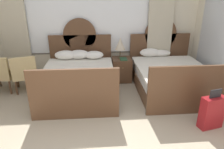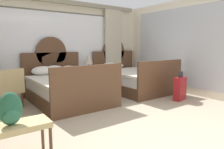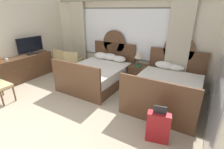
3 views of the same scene
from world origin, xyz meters
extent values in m
plane|color=tan|center=(0.00, 0.00, 0.00)|extent=(24.00, 24.00, 0.00)
cube|color=beige|center=(0.00, 3.93, 1.35)|extent=(5.86, 0.07, 2.70)
cube|color=#646054|center=(0.00, 3.89, 1.51)|extent=(3.49, 0.02, 1.70)
cube|color=white|center=(0.00, 3.88, 1.51)|extent=(3.41, 0.02, 1.62)
cube|color=#C1B79E|center=(-1.90, 3.79, 1.30)|extent=(0.67, 0.08, 2.60)
cube|color=#C1B79E|center=(1.90, 3.79, 1.30)|extent=(0.67, 0.08, 2.60)
cube|color=beige|center=(-2.96, 1.65, 1.35)|extent=(0.07, 4.49, 2.70)
cube|color=beige|center=(2.96, 1.65, 1.35)|extent=(0.07, 4.49, 2.70)
cube|color=#B2B7BC|center=(2.92, 1.95, 1.35)|extent=(0.01, 3.15, 2.27)
cube|color=brown|center=(-0.25, 2.75, 0.15)|extent=(1.57, 2.03, 0.30)
cube|color=white|center=(-0.25, 2.75, 0.43)|extent=(1.51, 1.93, 0.26)
cube|color=silver|center=(-0.25, 2.67, 0.59)|extent=(1.61, 1.83, 0.06)
cube|color=brown|center=(-0.25, 3.79, 0.60)|extent=(1.65, 0.06, 1.20)
cylinder|color=brown|center=(-0.25, 3.79, 1.20)|extent=(0.87, 0.06, 0.87)
cube|color=brown|center=(-0.25, 1.70, 0.50)|extent=(1.65, 0.06, 1.00)
ellipsoid|color=white|center=(-0.62, 3.51, 0.74)|extent=(0.57, 0.32, 0.23)
ellipsoid|color=white|center=(-0.29, 3.54, 0.74)|extent=(0.56, 0.34, 0.23)
ellipsoid|color=white|center=(0.11, 3.50, 0.73)|extent=(0.50, 0.33, 0.20)
cube|color=brown|center=(1.93, 2.75, 0.15)|extent=(1.57, 2.03, 0.30)
cube|color=white|center=(1.93, 2.75, 0.43)|extent=(1.51, 1.93, 0.26)
cube|color=silver|center=(1.93, 2.67, 0.59)|extent=(1.61, 1.83, 0.06)
cube|color=brown|center=(1.93, 3.79, 0.60)|extent=(1.65, 0.06, 1.20)
cylinder|color=brown|center=(1.93, 3.79, 1.20)|extent=(0.87, 0.06, 0.87)
cube|color=brown|center=(1.93, 1.70, 0.50)|extent=(1.65, 0.06, 1.00)
ellipsoid|color=white|center=(1.62, 3.59, 0.73)|extent=(0.55, 0.29, 0.22)
ellipsoid|color=white|center=(1.92, 3.61, 0.71)|extent=(0.55, 0.26, 0.17)
cube|color=brown|center=(0.84, 3.48, 0.31)|extent=(0.50, 0.50, 0.62)
sphere|color=tan|center=(0.84, 3.22, 0.45)|extent=(0.02, 0.02, 0.02)
cylinder|color=brown|center=(0.80, 3.54, 0.63)|extent=(0.14, 0.14, 0.02)
cylinder|color=brown|center=(0.80, 3.54, 0.74)|extent=(0.03, 0.03, 0.20)
cone|color=beige|center=(0.80, 3.54, 1.00)|extent=(0.27, 0.27, 0.31)
cube|color=#285133|center=(0.87, 3.38, 0.63)|extent=(0.18, 0.26, 0.03)
cube|color=brown|center=(-2.69, 1.83, 0.41)|extent=(0.47, 1.95, 0.82)
sphere|color=tan|center=(-2.44, 2.37, 0.49)|extent=(0.03, 0.03, 0.03)
sphere|color=tan|center=(-2.44, 1.83, 0.49)|extent=(0.03, 0.03, 0.03)
sphere|color=tan|center=(-2.44, 1.29, 0.49)|extent=(0.03, 0.03, 0.03)
cube|color=black|center=(-2.67, 2.15, 0.84)|extent=(0.20, 0.28, 0.04)
cylinder|color=black|center=(-2.67, 2.15, 0.88)|extent=(0.04, 0.04, 0.05)
cube|color=black|center=(-2.67, 2.15, 1.16)|extent=(0.04, 0.95, 0.51)
cube|color=black|center=(-2.65, 2.15, 1.16)|extent=(0.01, 0.91, 0.47)
cylinder|color=#B7701E|center=(-2.61, 1.06, 0.90)|extent=(0.06, 0.06, 0.17)
cylinder|color=white|center=(-2.60, 1.25, 0.86)|extent=(0.08, 0.08, 0.08)
torus|color=white|center=(-2.56, 1.25, 0.86)|extent=(0.05, 0.01, 0.05)
cube|color=tan|center=(-1.56, 3.08, 0.40)|extent=(0.68, 0.68, 0.10)
cube|color=tan|center=(-1.50, 2.85, 0.67)|extent=(0.55, 0.23, 0.45)
cube|color=tan|center=(-1.33, 3.15, 0.53)|extent=(0.20, 0.49, 0.16)
cube|color=tan|center=(-1.79, 3.01, 0.53)|extent=(0.20, 0.49, 0.16)
cylinder|color=brown|center=(-1.41, 3.35, 0.17)|extent=(0.04, 0.04, 0.35)
cylinder|color=brown|center=(-1.84, 3.23, 0.17)|extent=(0.04, 0.04, 0.35)
cylinder|color=brown|center=(-1.28, 2.93, 0.17)|extent=(0.04, 0.04, 0.35)
cylinder|color=brown|center=(-1.71, 2.80, 0.17)|extent=(0.04, 0.04, 0.35)
cube|color=tan|center=(-2.08, 3.08, 0.40)|extent=(0.57, 0.57, 0.10)
cube|color=tan|center=(-2.09, 2.85, 0.67)|extent=(0.55, 0.10, 0.45)
cube|color=tan|center=(-1.84, 3.07, 0.53)|extent=(0.08, 0.49, 0.16)
cube|color=tan|center=(-2.32, 3.09, 0.53)|extent=(0.08, 0.49, 0.16)
cylinder|color=brown|center=(-1.85, 3.29, 0.17)|extent=(0.04, 0.04, 0.35)
cylinder|color=brown|center=(-2.29, 3.31, 0.17)|extent=(0.04, 0.04, 0.35)
cylinder|color=brown|center=(-1.87, 2.85, 0.17)|extent=(0.04, 0.04, 0.35)
cylinder|color=brown|center=(-2.31, 2.87, 0.17)|extent=(0.04, 0.04, 0.35)
cube|color=tan|center=(-1.85, 0.56, 0.46)|extent=(0.68, 0.37, 0.07)
cylinder|color=brown|center=(-1.55, 0.41, 0.21)|extent=(0.04, 0.04, 0.43)
cylinder|color=brown|center=(-2.16, 0.72, 0.21)|extent=(0.04, 0.04, 0.43)
cylinder|color=brown|center=(-1.55, 0.72, 0.21)|extent=(0.04, 0.04, 0.43)
cube|color=maroon|center=(2.15, 1.24, 0.30)|extent=(0.44, 0.27, 0.59)
cube|color=#232326|center=(2.15, 1.24, 0.67)|extent=(0.23, 0.07, 0.15)
cylinder|color=black|center=(1.99, 1.20, 0.03)|extent=(0.05, 0.03, 0.05)
cylinder|color=black|center=(2.32, 1.28, 0.03)|extent=(0.05, 0.03, 0.05)
camera|label=1|loc=(0.17, -1.71, 2.25)|focal=33.10mm
camera|label=2|loc=(-2.37, -1.98, 1.41)|focal=33.61mm
camera|label=3|loc=(2.68, -1.30, 2.30)|focal=26.43mm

